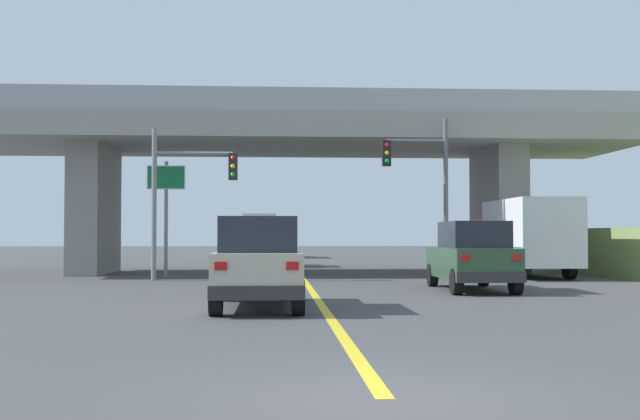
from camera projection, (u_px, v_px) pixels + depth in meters
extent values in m
plane|color=#424244|center=(299.00, 273.00, 33.51)|extent=(160.00, 160.00, 0.00)
cube|color=gray|center=(299.00, 137.00, 33.70)|extent=(28.30, 8.05, 1.00)
cube|color=gray|center=(95.00, 210.00, 33.08)|extent=(1.28, 4.83, 5.36)
cube|color=gray|center=(498.00, 211.00, 34.11)|extent=(1.28, 4.83, 5.36)
cube|color=#9EA0A5|center=(303.00, 99.00, 29.86)|extent=(28.30, 0.20, 0.90)
cube|color=#9EA0A5|center=(297.00, 127.00, 37.59)|extent=(28.30, 0.20, 0.90)
cube|color=yellow|center=(318.00, 301.00, 19.35)|extent=(0.20, 23.23, 0.01)
cube|color=#B7B29E|center=(259.00, 271.00, 17.61)|extent=(1.85, 4.79, 0.90)
cube|color=#1E232D|center=(259.00, 234.00, 17.28)|extent=(1.63, 2.64, 0.76)
cube|color=#2D2D30|center=(257.00, 293.00, 15.26)|extent=(1.89, 0.20, 0.28)
cube|color=red|center=(221.00, 266.00, 15.16)|extent=(0.24, 0.06, 0.16)
cube|color=red|center=(292.00, 266.00, 15.24)|extent=(0.24, 0.06, 0.16)
cylinder|color=black|center=(227.00, 286.00, 19.39)|extent=(0.26, 0.72, 0.72)
cylinder|color=black|center=(294.00, 286.00, 19.49)|extent=(0.26, 0.72, 0.72)
cylinder|color=black|center=(216.00, 298.00, 15.70)|extent=(0.26, 0.72, 0.72)
cylinder|color=black|center=(298.00, 298.00, 15.80)|extent=(0.26, 0.72, 0.72)
cube|color=#2D4C33|center=(471.00, 263.00, 23.05)|extent=(1.92, 4.74, 0.90)
cube|color=#1E232D|center=(473.00, 235.00, 22.73)|extent=(1.66, 2.62, 0.76)
cube|color=#2D2D30|center=(491.00, 278.00, 20.75)|extent=(1.86, 0.24, 0.28)
cube|color=red|center=(466.00, 258.00, 20.67)|extent=(0.24, 0.07, 0.16)
cube|color=red|center=(517.00, 258.00, 20.72)|extent=(0.24, 0.07, 0.16)
cylinder|color=black|center=(432.00, 275.00, 24.81)|extent=(0.28, 0.73, 0.72)
cylinder|color=black|center=(483.00, 275.00, 24.87)|extent=(0.28, 0.73, 0.72)
cylinder|color=black|center=(457.00, 282.00, 21.21)|extent=(0.28, 0.73, 0.72)
cylinder|color=black|center=(516.00, 282.00, 21.27)|extent=(0.28, 0.73, 0.72)
cube|color=red|center=(503.00, 240.00, 33.56)|extent=(2.20, 2.00, 1.90)
cube|color=silver|center=(531.00, 233.00, 29.94)|extent=(2.31, 5.28, 2.53)
cube|color=#197F4C|center=(531.00, 249.00, 29.92)|extent=(2.33, 5.18, 0.24)
cylinder|color=black|center=(480.00, 262.00, 33.47)|extent=(0.30, 0.90, 0.90)
cylinder|color=black|center=(526.00, 262.00, 33.59)|extent=(0.30, 0.90, 0.90)
cylinder|color=black|center=(516.00, 267.00, 28.52)|extent=(0.30, 0.90, 0.90)
cylinder|color=black|center=(569.00, 267.00, 28.64)|extent=(0.30, 0.90, 0.90)
cube|color=silver|center=(274.00, 251.00, 40.71)|extent=(2.00, 4.66, 0.90)
cube|color=#1E232D|center=(274.00, 235.00, 40.39)|extent=(1.76, 2.56, 0.76)
cube|color=#2D2D30|center=(274.00, 258.00, 38.43)|extent=(2.04, 0.20, 0.28)
cube|color=red|center=(259.00, 247.00, 38.33)|extent=(0.24, 0.06, 0.16)
cube|color=red|center=(290.00, 247.00, 38.42)|extent=(0.24, 0.06, 0.16)
cylinder|color=black|center=(258.00, 258.00, 42.42)|extent=(0.26, 0.72, 0.72)
cylinder|color=black|center=(291.00, 258.00, 42.53)|extent=(0.26, 0.72, 0.72)
cylinder|color=black|center=(256.00, 260.00, 38.87)|extent=(0.26, 0.72, 0.72)
cylinder|color=black|center=(292.00, 260.00, 38.97)|extent=(0.26, 0.72, 0.72)
cylinder|color=#56595E|center=(446.00, 198.00, 29.51)|extent=(0.18, 0.18, 6.02)
cylinder|color=#56595E|center=(416.00, 141.00, 29.51)|extent=(2.25, 0.12, 0.12)
cube|color=black|center=(386.00, 153.00, 29.43)|extent=(0.32, 0.26, 0.96)
sphere|color=red|center=(387.00, 145.00, 29.29)|extent=(0.16, 0.16, 0.16)
sphere|color=gold|center=(387.00, 153.00, 29.28)|extent=(0.16, 0.16, 0.16)
sphere|color=green|center=(387.00, 161.00, 29.27)|extent=(0.16, 0.16, 0.16)
cylinder|color=slate|center=(154.00, 204.00, 27.98)|extent=(0.18, 0.18, 5.44)
cylinder|color=slate|center=(194.00, 153.00, 28.12)|extent=(2.81, 0.12, 0.12)
cube|color=#232326|center=(233.00, 167.00, 28.19)|extent=(0.32, 0.26, 0.96)
sphere|color=red|center=(233.00, 158.00, 28.05)|extent=(0.16, 0.16, 0.16)
sphere|color=gold|center=(233.00, 166.00, 28.04)|extent=(0.16, 0.16, 0.16)
sphere|color=green|center=(233.00, 175.00, 28.03)|extent=(0.16, 0.16, 0.16)
cylinder|color=slate|center=(166.00, 219.00, 30.40)|extent=(0.14, 0.14, 4.49)
cube|color=#146638|center=(166.00, 177.00, 30.39)|extent=(1.40, 0.08, 0.86)
cube|color=white|center=(166.00, 177.00, 30.39)|extent=(1.48, 0.04, 0.94)
cube|color=silver|center=(261.00, 238.00, 59.21)|extent=(2.20, 2.00, 1.90)
cube|color=silver|center=(260.00, 233.00, 55.91)|extent=(2.31, 4.65, 2.65)
cube|color=#B26619|center=(260.00, 242.00, 55.88)|extent=(2.33, 4.56, 0.24)
cylinder|color=black|center=(248.00, 250.00, 59.12)|extent=(0.30, 0.90, 0.90)
cylinder|color=black|center=(274.00, 250.00, 59.24)|extent=(0.30, 0.90, 0.90)
cylinder|color=black|center=(245.00, 252.00, 54.64)|extent=(0.30, 0.90, 0.90)
cylinder|color=black|center=(274.00, 252.00, 54.76)|extent=(0.30, 0.90, 0.90)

